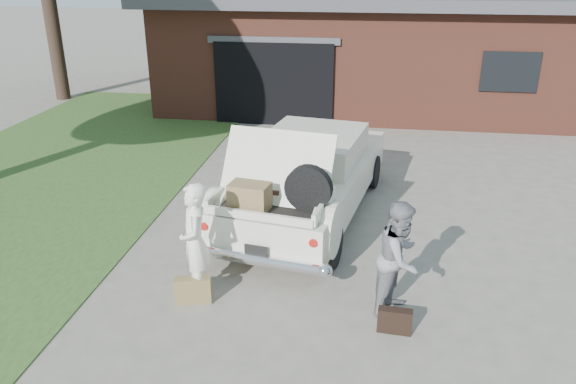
# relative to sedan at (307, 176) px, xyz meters

# --- Properties ---
(ground) EXTENTS (90.00, 90.00, 0.00)m
(ground) POSITION_rel_sedan_xyz_m (-0.09, -2.22, -0.73)
(ground) COLOR gray
(ground) RESTS_ON ground
(grass_strip) EXTENTS (6.00, 16.00, 0.02)m
(grass_strip) POSITION_rel_sedan_xyz_m (-5.59, 0.78, -0.72)
(grass_strip) COLOR #2D4C1E
(grass_strip) RESTS_ON ground
(house) EXTENTS (12.80, 7.80, 3.30)m
(house) POSITION_rel_sedan_xyz_m (0.89, 9.25, 0.94)
(house) COLOR brown
(house) RESTS_ON ground
(sedan) EXTENTS (2.73, 5.23, 1.92)m
(sedan) POSITION_rel_sedan_xyz_m (0.00, 0.00, 0.00)
(sedan) COLOR silver
(sedan) RESTS_ON ground
(woman_left) EXTENTS (0.56, 0.69, 1.62)m
(woman_left) POSITION_rel_sedan_xyz_m (-1.13, -2.79, 0.07)
(woman_left) COLOR white
(woman_left) RESTS_ON ground
(woman_right) EXTENTS (0.82, 0.91, 1.52)m
(woman_right) POSITION_rel_sedan_xyz_m (1.49, -2.73, 0.03)
(woman_right) COLOR gray
(woman_right) RESTS_ON ground
(suitcase_left) EXTENTS (0.49, 0.25, 0.36)m
(suitcase_left) POSITION_rel_sedan_xyz_m (-1.15, -2.95, -0.55)
(suitcase_left) COLOR olive
(suitcase_left) RESTS_ON ground
(suitcase_right) EXTENTS (0.42, 0.16, 0.32)m
(suitcase_right) POSITION_rel_sedan_xyz_m (1.46, -3.20, -0.57)
(suitcase_right) COLOR black
(suitcase_right) RESTS_ON ground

